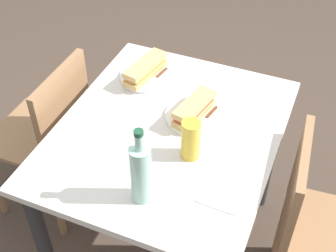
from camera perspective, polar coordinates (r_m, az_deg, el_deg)
The scene contains 13 objects.
ground_plane at distance 2.36m, azimuth 0.00°, elevation -14.29°, with size 8.00×8.00×0.00m, color #47382D.
dining_table at distance 1.86m, azimuth 0.00°, elevation -3.47°, with size 0.98×0.82×0.77m.
chair_far at distance 1.90m, azimuth 17.50°, elevation -11.45°, with size 0.43×0.43×0.87m.
chair_near at distance 2.22m, azimuth -14.25°, elevation -0.80°, with size 0.40×0.40×0.87m.
plate_near at distance 1.81m, azimuth 3.18°, elevation 1.16°, with size 0.23×0.23×0.01m, color silver.
baguette_sandwich_near at distance 1.79m, azimuth 3.23°, elevation 2.16°, with size 0.22×0.11×0.07m.
knife_near at distance 1.80m, azimuth 4.75°, elevation 1.01°, with size 0.18×0.05×0.01m.
plate_far at distance 2.02m, azimuth -2.76°, elevation 6.06°, with size 0.23×0.23×0.01m, color white.
baguette_sandwich_far at distance 1.99m, azimuth -2.80°, elevation 7.02°, with size 0.24×0.11×0.07m.
knife_far at distance 1.99m, azimuth -1.39°, elevation 6.00°, with size 0.18×0.04×0.01m.
water_bottle at distance 1.46m, azimuth -3.36°, elevation -5.73°, with size 0.07×0.07×0.30m.
beer_glass at distance 1.62m, azimuth 2.81°, elevation -1.69°, with size 0.07×0.07×0.16m, color gold.
paper_napkin at distance 1.56m, azimuth 6.67°, elevation -8.19°, with size 0.14×0.14×0.00m, color white.
Camera 1 is at (1.19, 0.50, 1.97)m, focal length 49.56 mm.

